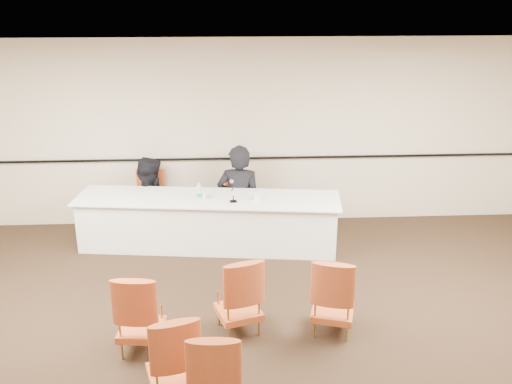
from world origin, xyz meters
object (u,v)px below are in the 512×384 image
(panelist_second, at_px, (150,211))
(water_bottle, at_px, (199,191))
(panelist_second_chair, at_px, (149,201))
(aud_chair_front_mid, at_px, (238,294))
(coffee_cup, at_px, (257,197))
(aud_chair_back_mid, at_px, (216,373))
(aud_chair_front_left, at_px, (140,311))
(panelist_main, at_px, (239,205))
(panel_table, at_px, (208,222))
(aud_chair_back_left, at_px, (172,355))
(drinking_glass, at_px, (204,196))
(aud_chair_front_right, at_px, (334,294))
(panelist_main_chair, at_px, (239,204))
(microphone, at_px, (233,192))

(panelist_second, bearing_deg, water_bottle, 163.43)
(water_bottle, bearing_deg, panelist_second_chair, 137.95)
(panelist_second, xyz_separation_m, aud_chair_front_mid, (1.35, -2.98, 0.16))
(coffee_cup, relative_size, aud_chair_back_mid, 0.13)
(aud_chair_front_left, bearing_deg, panelist_main, 75.96)
(panel_table, height_order, aud_chair_back_left, aud_chair_back_left)
(drinking_glass, height_order, aud_chair_front_right, aud_chair_front_right)
(aud_chair_back_left, bearing_deg, aud_chair_back_mid, -50.40)
(aud_chair_front_left, height_order, aud_chair_front_mid, same)
(panelist_main, height_order, panelist_second, panelist_main)
(aud_chair_back_left, distance_m, aud_chair_back_mid, 0.50)
(panelist_main, distance_m, panelist_main_chair, 0.02)
(coffee_cup, bearing_deg, microphone, -173.14)
(panel_table, bearing_deg, microphone, -21.01)
(panelist_second_chair, height_order, aud_chair_back_left, same)
(panelist_second, distance_m, aud_chair_front_left, 3.30)
(microphone, relative_size, aud_chair_back_left, 0.31)
(panelist_second, height_order, aud_chair_back_left, panelist_second)
(panelist_second_chair, xyz_separation_m, aud_chair_front_mid, (1.35, -2.98, 0.00))
(panelist_main_chair, distance_m, aud_chair_front_left, 3.31)
(panelist_second, bearing_deg, aud_chair_back_left, 125.23)
(coffee_cup, distance_m, aud_chair_front_mid, 2.18)
(drinking_glass, bearing_deg, panelist_second, 140.25)
(panelist_main_chair, xyz_separation_m, aud_chair_front_right, (0.98, -2.87, 0.00))
(panel_table, distance_m, microphone, 0.69)
(panel_table, height_order, panelist_second_chair, panelist_second_chair)
(coffee_cup, relative_size, aud_chair_front_mid, 0.13)
(water_bottle, distance_m, drinking_glass, 0.10)
(coffee_cup, bearing_deg, panelist_main_chair, 109.08)
(aud_chair_back_mid, bearing_deg, panelist_second, 107.28)
(panelist_second_chair, bearing_deg, water_bottle, -35.14)
(panelist_main_chair, distance_m, aud_chair_back_left, 3.97)
(panel_table, relative_size, panelist_second, 2.18)
(aud_chair_back_left, bearing_deg, microphone, 62.76)
(panelist_main_chair, xyz_separation_m, microphone, (-0.11, -0.72, 0.45))
(water_bottle, bearing_deg, coffee_cup, -6.57)
(panelist_second_chair, bearing_deg, aud_chair_back_mid, -68.79)
(panel_table, relative_size, panelist_main, 1.99)
(aud_chair_back_mid, bearing_deg, aud_chair_front_right, 47.92)
(microphone, bearing_deg, aud_chair_front_right, -69.38)
(coffee_cup, distance_m, aud_chair_front_right, 2.34)
(panelist_main_chair, height_order, microphone, microphone)
(aud_chair_front_mid, bearing_deg, panel_table, 81.81)
(aud_chair_front_left, relative_size, aud_chair_back_mid, 1.00)
(panelist_main_chair, xyz_separation_m, panelist_second, (-1.44, 0.17, -0.16))
(coffee_cup, xyz_separation_m, aud_chair_back_left, (-0.98, -3.22, -0.37))
(panelist_second_chair, relative_size, microphone, 3.22)
(panelist_main, relative_size, panelist_second_chair, 2.06)
(panelist_second, xyz_separation_m, panelist_second_chair, (0.00, 0.00, 0.16))
(water_bottle, height_order, aud_chair_front_left, water_bottle)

